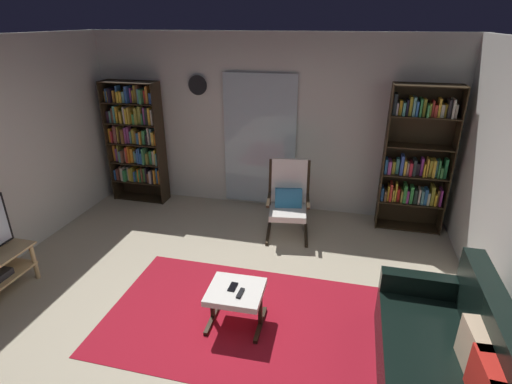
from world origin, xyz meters
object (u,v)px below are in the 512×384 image
Objects in this scene: bookshelf_near_tv at (136,139)px; cell_phone at (233,287)px; leather_sofa at (453,384)px; ottoman at (236,295)px; bookshelf_near_sofa at (416,159)px; wall_clock at (198,85)px; tv_remote at (240,293)px; lounge_armchair at (288,197)px.

cell_phone is at bearing -46.79° from bookshelf_near_tv.
ottoman is at bearing 162.25° from leather_sofa.
bookshelf_near_sofa reaches higher than wall_clock.
wall_clock is at bearing 120.11° from tv_remote.
bookshelf_near_sofa reaches higher than cell_phone.
bookshelf_near_tv is 3.58× the size of ottoman.
ottoman is (2.36, -2.50, -0.68)m from bookshelf_near_tv.
lounge_armchair is 7.30× the size of cell_phone.
cell_phone is at bearing -126.69° from bookshelf_near_sofa.
bookshelf_near_tv is at bearing 133.37° from ottoman.
bookshelf_near_tv reaches higher than tv_remote.
leather_sofa is at bearing -17.75° from ottoman.
bookshelf_near_sofa is at bearing -3.67° from wall_clock.
leather_sofa reaches higher than tv_remote.
bookshelf_near_tv is 3.57m from tv_remote.
leather_sofa is (0.00, -3.08, -0.69)m from bookshelf_near_sofa.
tv_remote is (0.06, -0.06, 0.08)m from ottoman.
ottoman is (-1.81, -2.50, -0.68)m from bookshelf_near_sofa.
bookshelf_near_tv reaches higher than leather_sofa.
bookshelf_near_sofa is at bearing 19.19° from lounge_armchair.
ottoman is at bearing -31.07° from cell_phone.
bookshelf_near_sofa is 3.15m from leather_sofa.
lounge_armchair reaches higher than tv_remote.
wall_clock reaches higher than cell_phone.
leather_sofa is 4.80m from wall_clock.
lounge_armchair is 1.99m from tv_remote.
wall_clock is (-1.35, 2.70, 1.52)m from ottoman.
bookshelf_near_sofa is 1.96× the size of lounge_armchair.
tv_remote is (2.42, -2.56, -0.60)m from bookshelf_near_tv.
ottoman is at bearing -46.63° from bookshelf_near_tv.
leather_sofa is at bearing -36.42° from bookshelf_near_tv.
ottoman is (-0.18, -1.93, -0.20)m from lounge_armchair.
leather_sofa is 1.94× the size of lounge_armchair.
tv_remote is (-0.12, -1.99, -0.12)m from lounge_armchair.
bookshelf_near_sofa reaches higher than leather_sofa.
bookshelf_near_sofa is 3.16m from ottoman.
leather_sofa is at bearing -46.05° from wall_clock.
bookshelf_near_sofa is 3.27m from wall_clock.
bookshelf_near_sofa reaches higher than lounge_armchair.
tv_remote is 0.13m from cell_phone.
ottoman is at bearing -125.95° from bookshelf_near_sofa.
lounge_armchair is at bearing 85.07° from cell_phone.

